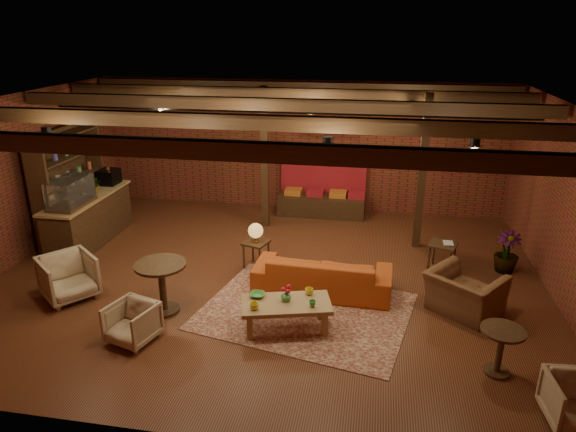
% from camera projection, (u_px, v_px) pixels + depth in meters
% --- Properties ---
extents(floor, '(10.00, 10.00, 0.00)m').
position_uv_depth(floor, '(267.00, 278.00, 9.56)').
color(floor, '#37190D').
rests_on(floor, ground).
extents(ceiling, '(10.00, 8.00, 0.02)m').
position_uv_depth(ceiling, '(265.00, 104.00, 8.44)').
color(ceiling, black).
rests_on(ceiling, wall_back).
extents(wall_back, '(10.00, 0.02, 3.20)m').
position_uv_depth(wall_back, '(301.00, 146.00, 12.69)').
color(wall_back, brown).
rests_on(wall_back, ground).
extents(wall_front, '(10.00, 0.02, 3.20)m').
position_uv_depth(wall_front, '(184.00, 316.00, 5.31)').
color(wall_front, brown).
rests_on(wall_front, ground).
extents(wall_left, '(0.02, 8.00, 3.20)m').
position_uv_depth(wall_left, '(11.00, 182.00, 9.81)').
color(wall_left, brown).
rests_on(wall_left, ground).
extents(wall_right, '(0.02, 8.00, 3.20)m').
position_uv_depth(wall_right, '(572.00, 213.00, 8.19)').
color(wall_right, brown).
rests_on(wall_right, ground).
extents(ceiling_beams, '(9.80, 6.40, 0.22)m').
position_uv_depth(ceiling_beams, '(265.00, 111.00, 8.48)').
color(ceiling_beams, black).
rests_on(ceiling_beams, ceiling).
extents(ceiling_pipe, '(9.60, 0.12, 0.12)m').
position_uv_depth(ceiling_pipe, '(283.00, 110.00, 10.03)').
color(ceiling_pipe, black).
rests_on(ceiling_pipe, ceiling).
extents(post_left, '(0.16, 0.16, 3.20)m').
position_uv_depth(post_left, '(265.00, 159.00, 11.49)').
color(post_left, black).
rests_on(post_left, ground).
extents(post_right, '(0.16, 0.16, 3.20)m').
position_uv_depth(post_right, '(422.00, 173.00, 10.39)').
color(post_right, black).
rests_on(post_right, ground).
extents(service_counter, '(0.80, 2.50, 1.60)m').
position_uv_depth(service_counter, '(88.00, 207.00, 10.87)').
color(service_counter, black).
rests_on(service_counter, ground).
extents(plant_counter, '(0.35, 0.39, 0.30)m').
position_uv_depth(plant_counter, '(95.00, 185.00, 10.89)').
color(plant_counter, '#337F33').
rests_on(plant_counter, service_counter).
extents(shelving_hutch, '(0.52, 2.00, 2.40)m').
position_uv_depth(shelving_hutch, '(70.00, 187.00, 10.88)').
color(shelving_hutch, black).
rests_on(shelving_hutch, ground).
extents(banquette, '(2.10, 0.70, 1.00)m').
position_uv_depth(banquette, '(322.00, 195.00, 12.56)').
color(banquette, maroon).
rests_on(banquette, ground).
extents(service_sign, '(0.86, 0.06, 0.30)m').
position_uv_depth(service_sign, '(321.00, 123.00, 11.49)').
color(service_sign, orange).
rests_on(service_sign, ceiling).
extents(ceiling_spotlights, '(6.40, 4.40, 0.28)m').
position_uv_depth(ceiling_spotlights, '(265.00, 125.00, 8.55)').
color(ceiling_spotlights, black).
rests_on(ceiling_spotlights, ceiling).
extents(rug, '(3.72, 3.13, 0.01)m').
position_uv_depth(rug, '(305.00, 311.00, 8.45)').
color(rug, maroon).
rests_on(rug, floor).
extents(sofa, '(2.42, 1.03, 0.70)m').
position_uv_depth(sofa, '(323.00, 274.00, 8.94)').
color(sofa, '#A64217').
rests_on(sofa, floor).
extents(coffee_table, '(1.48, 1.00, 0.72)m').
position_uv_depth(coffee_table, '(285.00, 305.00, 7.83)').
color(coffee_table, olive).
rests_on(coffee_table, floor).
extents(side_table_lamp, '(0.54, 0.54, 0.91)m').
position_uv_depth(side_table_lamp, '(256.00, 234.00, 9.75)').
color(side_table_lamp, black).
rests_on(side_table_lamp, floor).
extents(round_table_left, '(0.83, 0.83, 0.86)m').
position_uv_depth(round_table_left, '(162.00, 279.00, 8.26)').
color(round_table_left, black).
rests_on(round_table_left, floor).
extents(armchair_a, '(1.11, 1.12, 0.85)m').
position_uv_depth(armchair_a, '(68.00, 275.00, 8.74)').
color(armchair_a, beige).
rests_on(armchair_a, floor).
extents(armchair_b, '(0.79, 0.76, 0.66)m').
position_uv_depth(armchair_b, '(132.00, 321.00, 7.56)').
color(armchair_b, beige).
rests_on(armchair_b, floor).
extents(armchair_right, '(1.28, 1.21, 0.94)m').
position_uv_depth(armchair_right, '(465.00, 286.00, 8.26)').
color(armchair_right, brown).
rests_on(armchair_right, floor).
extents(side_table_book, '(0.62, 0.62, 0.57)m').
position_uv_depth(side_table_book, '(443.00, 245.00, 9.71)').
color(side_table_book, black).
rests_on(side_table_book, floor).
extents(round_table_right, '(0.58, 0.58, 0.68)m').
position_uv_depth(round_table_right, '(501.00, 344.00, 6.80)').
color(round_table_right, black).
rests_on(round_table_right, floor).
extents(plant_tall, '(1.39, 1.39, 2.42)m').
position_uv_depth(plant_tall, '(513.00, 212.00, 9.38)').
color(plant_tall, '#4C7F4C').
rests_on(plant_tall, floor).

